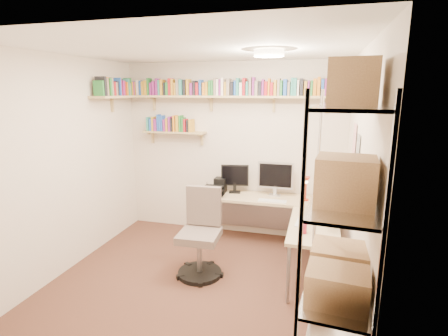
{
  "coord_description": "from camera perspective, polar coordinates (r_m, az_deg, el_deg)",
  "views": [
    {
      "loc": [
        1.22,
        -3.39,
        2.1
      ],
      "look_at": [
        0.14,
        0.55,
        1.19
      ],
      "focal_mm": 28.0,
      "sensor_mm": 36.0,
      "label": 1
    }
  ],
  "objects": [
    {
      "name": "wall_shelves",
      "position": [
        4.97,
        -4.27,
        11.61
      ],
      "size": [
        3.12,
        1.09,
        0.8
      ],
      "color": "tan",
      "rests_on": "ground"
    },
    {
      "name": "office_chair",
      "position": [
        4.12,
        -3.83,
        -11.45
      ],
      "size": [
        0.53,
        0.54,
        1.02
      ],
      "rotation": [
        0.0,
        0.0,
        0.05
      ],
      "color": "black",
      "rests_on": "ground"
    },
    {
      "name": "wire_rack",
      "position": [
        2.43,
        18.83,
        -7.07
      ],
      "size": [
        0.52,
        0.95,
        2.29
      ],
      "rotation": [
        0.0,
        0.0,
        -0.09
      ],
      "color": "silver",
      "rests_on": "ground"
    },
    {
      "name": "corner_desk",
      "position": [
        4.65,
        7.82,
        -5.76
      ],
      "size": [
        1.78,
        1.71,
        1.14
      ],
      "color": "tan",
      "rests_on": "ground"
    },
    {
      "name": "ground",
      "position": [
        4.17,
        -4.09,
        -17.74
      ],
      "size": [
        3.2,
        3.2,
        0.0
      ],
      "primitive_type": "plane",
      "color": "#47291E",
      "rests_on": "ground"
    },
    {
      "name": "room_shell",
      "position": [
        3.65,
        -4.39,
        3.78
      ],
      "size": [
        3.24,
        3.04,
        2.52
      ],
      "color": "beige",
      "rests_on": "ground"
    }
  ]
}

